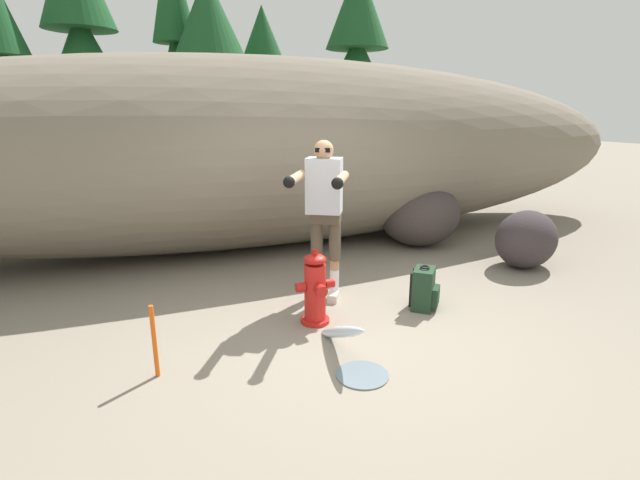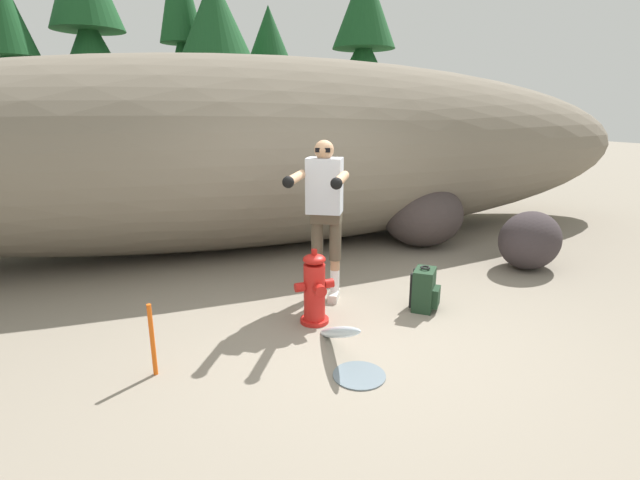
% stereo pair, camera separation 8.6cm
% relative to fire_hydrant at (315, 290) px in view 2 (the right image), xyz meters
% --- Properties ---
extents(ground_plane, '(56.00, 56.00, 0.04)m').
position_rel_fire_hydrant_xyz_m(ground_plane, '(0.27, -0.36, -0.37)').
color(ground_plane, gray).
extents(dirt_embankment, '(13.92, 3.20, 2.79)m').
position_rel_fire_hydrant_xyz_m(dirt_embankment, '(0.27, 3.05, 1.05)').
color(dirt_embankment, '#756B5B').
rests_on(dirt_embankment, ground_plane).
extents(fire_hydrant, '(0.39, 0.34, 0.75)m').
position_rel_fire_hydrant_xyz_m(fire_hydrant, '(0.00, 0.00, 0.00)').
color(fire_hydrant, red).
rests_on(fire_hydrant, ground_plane).
extents(hydrant_water_jet, '(0.42, 1.12, 0.53)m').
position_rel_fire_hydrant_xyz_m(hydrant_water_jet, '(-0.00, -0.67, -0.20)').
color(hydrant_water_jet, silver).
rests_on(hydrant_water_jet, ground_plane).
extents(utility_worker, '(0.84, 1.03, 1.74)m').
position_rel_fire_hydrant_xyz_m(utility_worker, '(0.29, 0.49, 0.76)').
color(utility_worker, beige).
rests_on(utility_worker, ground_plane).
extents(spare_backpack, '(0.36, 0.36, 0.47)m').
position_rel_fire_hydrant_xyz_m(spare_backpack, '(1.19, -0.10, -0.13)').
color(spare_backpack, '#1E3823').
rests_on(spare_backpack, ground_plane).
extents(boulder_large, '(1.31, 1.29, 0.99)m').
position_rel_fire_hydrant_xyz_m(boulder_large, '(2.48, 2.01, 0.15)').
color(boulder_large, '#3D3433').
rests_on(boulder_large, ground_plane).
extents(boulder_mid, '(1.13, 1.01, 0.76)m').
position_rel_fire_hydrant_xyz_m(boulder_mid, '(3.21, 0.56, 0.04)').
color(boulder_mid, '#372F31').
rests_on(boulder_mid, ground_plane).
extents(pine_tree_far_left, '(2.05, 2.05, 5.25)m').
position_rel_fire_hydrant_xyz_m(pine_tree_far_left, '(-4.17, 9.47, 2.56)').
color(pine_tree_far_left, '#47331E').
rests_on(pine_tree_far_left, ground_plane).
extents(pine_tree_left, '(2.82, 2.82, 6.61)m').
position_rel_fire_hydrant_xyz_m(pine_tree_left, '(-2.47, 10.36, 3.23)').
color(pine_tree_left, '#47331E').
rests_on(pine_tree_left, ground_plane).
extents(pine_tree_center, '(1.85, 1.85, 6.55)m').
position_rel_fire_hydrant_xyz_m(pine_tree_center, '(-0.14, 10.22, 2.99)').
color(pine_tree_center, '#47331E').
rests_on(pine_tree_center, ground_plane).
extents(pine_tree_right, '(2.86, 2.86, 5.39)m').
position_rel_fire_hydrant_xyz_m(pine_tree_right, '(0.61, 9.23, 2.66)').
color(pine_tree_right, '#47331E').
rests_on(pine_tree_right, ground_plane).
extents(pine_tree_far_right, '(2.46, 2.46, 4.93)m').
position_rel_fire_hydrant_xyz_m(pine_tree_far_right, '(2.28, 10.19, 2.30)').
color(pine_tree_far_right, '#47331E').
rests_on(pine_tree_far_right, ground_plane).
extents(pine_tree_ridge_end, '(2.80, 2.80, 6.04)m').
position_rel_fire_hydrant_xyz_m(pine_tree_ridge_end, '(4.81, 9.11, 3.00)').
color(pine_tree_ridge_end, '#47331E').
rests_on(pine_tree_ridge_end, ground_plane).
extents(survey_stake, '(0.04, 0.04, 0.60)m').
position_rel_fire_hydrant_xyz_m(survey_stake, '(-1.51, -0.45, -0.05)').
color(survey_stake, '#E55914').
rests_on(survey_stake, ground_plane).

